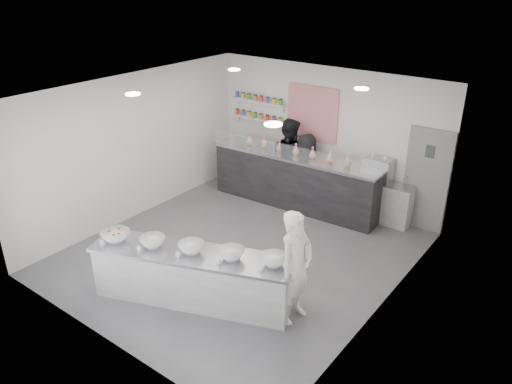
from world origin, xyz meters
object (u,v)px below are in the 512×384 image
back_bar (295,181)px  espresso_ledge (383,202)px  espresso_machine (378,170)px  prep_counter (193,277)px  woman_prep (296,267)px  staff_left (289,159)px  staff_right (305,169)px

back_bar → espresso_ledge: (1.86, 0.49, -0.15)m
espresso_ledge → espresso_machine: 0.69m
prep_counter → espresso_machine: (1.06, 4.35, 0.67)m
woman_prep → back_bar: bearing=37.9°
espresso_machine → staff_left: 2.03m
back_bar → woman_prep: woman_prep is taller
staff_left → staff_right: staff_left is taller
woman_prep → staff_left: bearing=39.9°
back_bar → espresso_machine: size_ratio=6.59×
espresso_ledge → staff_left: 2.26m
back_bar → espresso_ledge: size_ratio=3.23×
back_bar → staff_right: bearing=74.1°
espresso_ledge → staff_right: size_ratio=0.75×
back_bar → woman_prep: bearing=-59.9°
back_bar → staff_left: staff_left is taller
prep_counter → staff_left: 4.24m
staff_left → staff_right: bearing=-167.9°
prep_counter → woman_prep: woman_prep is taller
back_bar → staff_left: bearing=140.6°
woman_prep → espresso_machine: bearing=11.7°
espresso_ledge → woman_prep: size_ratio=0.67×
espresso_machine → woman_prep: size_ratio=0.33×
back_bar → espresso_machine: bearing=13.5°
espresso_machine → back_bar: bearing=-163.6°
staff_right → woman_prep: bearing=120.4°
espresso_machine → staff_left: size_ratio=0.31×
prep_counter → staff_left: (-0.94, 4.10, 0.50)m
prep_counter → woman_prep: (1.51, 0.60, 0.45)m
espresso_ledge → woman_prep: (0.26, -3.75, 0.45)m
prep_counter → woman_prep: 1.69m
back_bar → staff_left: size_ratio=2.04×
espresso_ledge → back_bar: bearing=-165.2°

